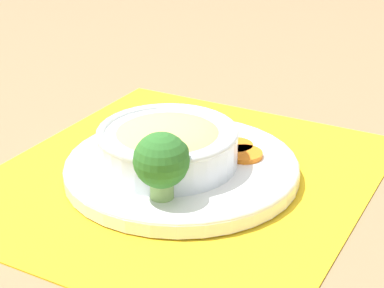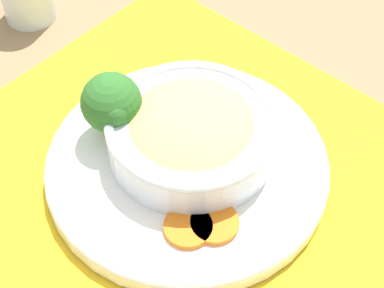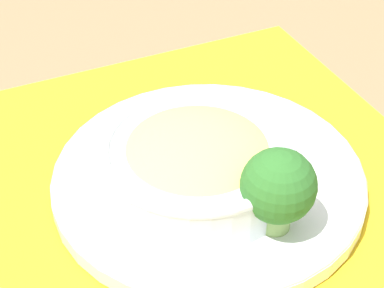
% 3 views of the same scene
% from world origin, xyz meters
% --- Properties ---
extents(ground_plane, '(4.00, 4.00, 0.00)m').
position_xyz_m(ground_plane, '(0.00, 0.00, 0.00)').
color(ground_plane, '#8C704C').
extents(placemat, '(0.55, 0.50, 0.00)m').
position_xyz_m(placemat, '(0.00, 0.00, 0.00)').
color(placemat, yellow).
rests_on(placemat, ground_plane).
extents(plate, '(0.30, 0.30, 0.02)m').
position_xyz_m(plate, '(0.00, 0.00, 0.02)').
color(plate, white).
rests_on(plate, placemat).
extents(bowl, '(0.18, 0.18, 0.06)m').
position_xyz_m(bowl, '(0.01, -0.01, 0.05)').
color(bowl, silver).
rests_on(bowl, plate).
extents(broccoli_floret, '(0.06, 0.06, 0.08)m').
position_xyz_m(broccoli_floret, '(0.08, 0.03, 0.07)').
color(broccoli_floret, '#84AD5B').
rests_on(broccoli_floret, plate).
extents(carrot_slice_near, '(0.05, 0.05, 0.01)m').
position_xyz_m(carrot_slice_near, '(-0.06, 0.05, 0.02)').
color(carrot_slice_near, orange).
rests_on(carrot_slice_near, plate).
extents(carrot_slice_middle, '(0.05, 0.05, 0.01)m').
position_xyz_m(carrot_slice_middle, '(-0.08, 0.03, 0.02)').
color(carrot_slice_middle, orange).
rests_on(carrot_slice_middle, plate).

